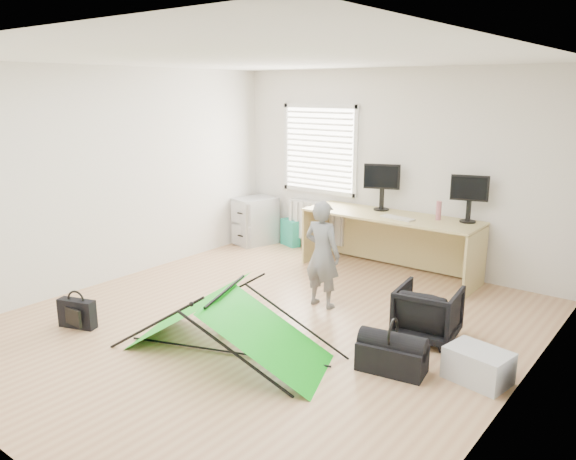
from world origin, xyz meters
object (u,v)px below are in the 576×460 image
Objects in this scene: desk at (389,244)px; person at (322,254)px; storage_crate at (478,365)px; filing_cabinet at (255,221)px; office_chair at (428,313)px; monitor_left at (382,193)px; thermos at (439,211)px; duffel_bag at (392,357)px; monitor_right at (469,205)px; laptop_bag at (77,314)px; kite at (226,322)px.

desk is 1.53m from person.
storage_crate is at bearing -47.43° from desk.
office_chair is at bearing -7.76° from filing_cabinet.
person is at bearing -104.87° from monitor_left.
monitor_left is at bearing -57.23° from office_chair.
person reaches higher than office_chair.
thermos reaches higher than duffel_bag.
monitor_left is at bearing 163.56° from monitor_right.
monitor_left is 1.21× the size of laptop_bag.
duffel_bag is at bearing -61.79° from desk.
office_chair is (0.67, -1.72, -0.66)m from thermos.
person is 1.70m from duffel_bag.
kite is 3.41× the size of duffel_bag.
laptop_bag is at bearing -62.54° from filing_cabinet.
thermos is 4.43m from laptop_bag.
storage_crate is (2.02, -0.61, -0.47)m from person.
monitor_left reaches higher than storage_crate.
desk is 0.81m from thermos.
person reaches higher than desk.
thermos is at bearing -27.24° from monitor_left.
desk is at bearing 45.18° from laptop_bag.
filing_cabinet is 3.91m from kite.
monitor_right is at bearing -21.00° from monitor_left.
laptop_bag is at bearing -116.00° from desk.
desk reaches higher than laptop_bag.
monitor_right is 0.23× the size of kite.
desk is 2.91m from storage_crate.
monitor_right is at bearing 52.04° from kite.
monitor_left reaches higher than desk.
desk reaches higher than storage_crate.
office_chair is 1.01× the size of duffel_bag.
office_chair is at bearing 83.15° from duffel_bag.
monitor_left is at bearing 111.26° from duffel_bag.
filing_cabinet is 2.87m from person.
thermos is at bearing 38.63° from laptop_bag.
kite is at bearing -155.47° from storage_crate.
kite is at bearing -91.67° from desk.
thermos is 2.75m from duffel_bag.
monitor_right is at bearing 18.99° from filing_cabinet.
desk is at bearing -58.87° from office_chair.
office_chair is at bearing 14.28° from laptop_bag.
kite reaches higher than office_chair.
filing_cabinet is 3.45m from monitor_right.
storage_crate is 0.72m from duffel_bag.
monitor_right reaches higher than person.
monitor_left is 0.40× the size of person.
person is at bearing 163.34° from storage_crate.
monitor_left is 1.07× the size of monitor_right.
monitor_left reaches higher than duffel_bag.
laptop_bag is at bearing -168.63° from duffel_bag.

